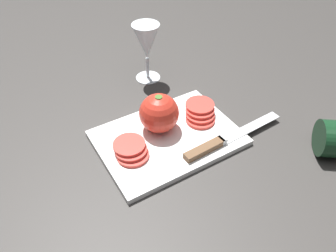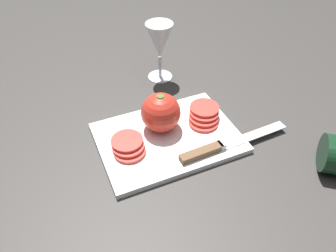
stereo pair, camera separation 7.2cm
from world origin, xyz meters
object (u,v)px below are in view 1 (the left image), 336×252
wine_glass (146,44)px  tomato_slice_stack_far (200,112)px  tomato_slice_stack_near (131,150)px  knife (216,144)px  whole_tomato (159,113)px

wine_glass → tomato_slice_stack_far: size_ratio=1.74×
wine_glass → tomato_slice_stack_near: wine_glass is taller
knife → tomato_slice_stack_near: bearing=153.7°
wine_glass → whole_tomato: bearing=-112.0°
tomato_slice_stack_far → tomato_slice_stack_near: bearing=-173.3°
whole_tomato → tomato_slice_stack_far: bearing=-8.6°
wine_glass → tomato_slice_stack_far: bearing=-85.8°
whole_tomato → knife: whole_tomato is taller
knife → tomato_slice_stack_near: tomato_slice_stack_near is taller
tomato_slice_stack_far → wine_glass: bearing=94.2°
tomato_slice_stack_near → tomato_slice_stack_far: 0.20m
knife → whole_tomato: bearing=121.8°
knife → tomato_slice_stack_near: (-0.17, 0.08, 0.01)m
knife → tomato_slice_stack_near: 0.19m
tomato_slice_stack_near → knife: bearing=-23.8°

